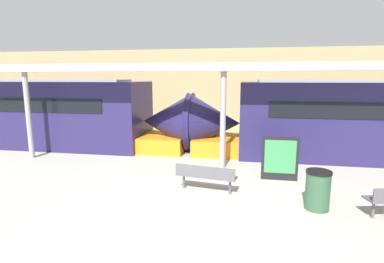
{
  "coord_description": "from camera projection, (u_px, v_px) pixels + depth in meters",
  "views": [
    {
      "loc": [
        1.44,
        -6.84,
        3.27
      ],
      "look_at": [
        -0.38,
        3.43,
        1.4
      ],
      "focal_mm": 28.0,
      "sensor_mm": 36.0,
      "label": 1
    }
  ],
  "objects": [
    {
      "name": "bench_near",
      "position": [
        206.0,
        175.0,
        8.64
      ],
      "size": [
        1.81,
        0.72,
        0.8
      ],
      "rotation": [
        0.0,
        0.0,
        -0.16
      ],
      "color": "#4C4F54",
      "rests_on": "ground_plane"
    },
    {
      "name": "canopy_beam",
      "position": [
        224.0,
        67.0,
        10.46
      ],
      "size": [
        28.0,
        0.6,
        0.28
      ],
      "primitive_type": "cube",
      "color": "#B7B7BC",
      "rests_on": "support_column_near"
    },
    {
      "name": "poster_board",
      "position": [
        280.0,
        158.0,
        9.61
      ],
      "size": [
        1.15,
        0.07,
        1.42
      ],
      "color": "black",
      "rests_on": "ground_plane"
    },
    {
      "name": "station_wall",
      "position": [
        221.0,
        91.0,
        18.19
      ],
      "size": [
        56.0,
        0.2,
        5.0
      ],
      "primitive_type": "cube",
      "color": "tan",
      "rests_on": "ground_plane"
    },
    {
      "name": "support_column_far",
      "position": [
        28.0,
        116.0,
        12.15
      ],
      "size": [
        0.21,
        0.21,
        3.51
      ],
      "primitive_type": "cylinder",
      "color": "gray",
      "rests_on": "ground_plane"
    },
    {
      "name": "support_column_near",
      "position": [
        223.0,
        121.0,
        10.79
      ],
      "size": [
        0.21,
        0.21,
        3.51
      ],
      "primitive_type": "cylinder",
      "color": "gray",
      "rests_on": "ground_plane"
    },
    {
      "name": "trash_bin",
      "position": [
        318.0,
        190.0,
        7.49
      ],
      "size": [
        0.62,
        0.62,
        1.0
      ],
      "color": "#2D5138",
      "rests_on": "ground_plane"
    },
    {
      "name": "ground_plane",
      "position": [
        183.0,
        211.0,
        7.45
      ],
      "size": [
        60.0,
        60.0,
        0.0
      ],
      "primitive_type": "plane",
      "color": "#A8A093"
    },
    {
      "name": "train_right",
      "position": [
        1.0,
        113.0,
        15.07
      ],
      "size": [
        19.55,
        2.93,
        3.2
      ],
      "color": "#231E4C",
      "rests_on": "ground_plane"
    }
  ]
}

